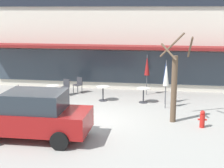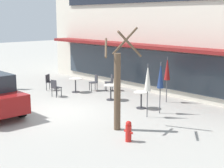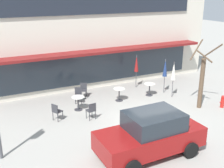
# 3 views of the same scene
# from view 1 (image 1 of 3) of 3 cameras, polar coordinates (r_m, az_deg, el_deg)

# --- Properties ---
(ground_plane) EXTENTS (80.00, 80.00, 0.00)m
(ground_plane) POSITION_cam_1_polar(r_m,az_deg,el_deg) (14.75, -4.00, -5.99)
(ground_plane) COLOR #9E9B93
(building_facade) EXTENTS (17.42, 9.10, 7.41)m
(building_facade) POSITION_cam_1_polar(r_m,az_deg,el_deg) (23.84, 1.17, 10.09)
(building_facade) COLOR beige
(building_facade) RESTS_ON ground
(cafe_table_near_wall) EXTENTS (0.70, 0.70, 0.76)m
(cafe_table_near_wall) POSITION_cam_1_polar(r_m,az_deg,el_deg) (17.63, -1.51, -1.17)
(cafe_table_near_wall) COLOR #333338
(cafe_table_near_wall) RESTS_ON ground
(cafe_table_streetside) EXTENTS (0.70, 0.70, 0.76)m
(cafe_table_streetside) POSITION_cam_1_polar(r_m,az_deg,el_deg) (18.08, -9.83, -1.01)
(cafe_table_streetside) COLOR #333338
(cafe_table_streetside) RESTS_ON ground
(cafe_table_by_tree) EXTENTS (0.70, 0.70, 0.76)m
(cafe_table_by_tree) POSITION_cam_1_polar(r_m,az_deg,el_deg) (17.34, 5.25, -1.45)
(cafe_table_by_tree) COLOR #333338
(cafe_table_by_tree) RESTS_ON ground
(patio_umbrella_green_folded) EXTENTS (0.28, 0.28, 2.20)m
(patio_umbrella_green_folded) POSITION_cam_1_polar(r_m,az_deg,el_deg) (16.26, 9.00, 1.54)
(patio_umbrella_green_folded) COLOR #4C4C51
(patio_umbrella_green_folded) RESTS_ON ground
(patio_umbrella_cream_folded) EXTENTS (0.28, 0.28, 2.20)m
(patio_umbrella_cream_folded) POSITION_cam_1_polar(r_m,az_deg,el_deg) (18.79, 5.85, 3.07)
(patio_umbrella_cream_folded) COLOR #4C4C51
(patio_umbrella_cream_folded) RESTS_ON ground
(patio_umbrella_corner_open) EXTENTS (0.28, 0.28, 2.20)m
(patio_umbrella_corner_open) POSITION_cam_1_polar(r_m,az_deg,el_deg) (17.06, 8.96, 2.05)
(patio_umbrella_corner_open) COLOR #4C4C51
(patio_umbrella_corner_open) RESTS_ON ground
(cafe_chair_0) EXTENTS (0.45, 0.45, 0.89)m
(cafe_chair_0) POSITION_cam_1_polar(r_m,az_deg,el_deg) (16.71, -10.75, -2.11)
(cafe_chair_0) COLOR #333338
(cafe_chair_0) RESTS_ON ground
(cafe_chair_1) EXTENTS (0.54, 0.54, 0.89)m
(cafe_chair_1) POSITION_cam_1_polar(r_m,az_deg,el_deg) (17.89, -14.90, -1.36)
(cafe_chair_1) COLOR #333338
(cafe_chair_1) RESTS_ON ground
(cafe_chair_2) EXTENTS (0.55, 0.55, 0.89)m
(cafe_chair_2) POSITION_cam_1_polar(r_m,az_deg,el_deg) (19.38, -5.59, 0.04)
(cafe_chair_2) COLOR #333338
(cafe_chair_2) RESTS_ON ground
(cafe_chair_3) EXTENTS (0.52, 0.52, 0.89)m
(cafe_chair_3) POSITION_cam_1_polar(r_m,az_deg,el_deg) (18.91, -7.75, -0.33)
(cafe_chair_3) COLOR #333338
(cafe_chair_3) RESTS_ON ground
(parked_sedan) EXTENTS (4.20, 2.03, 1.76)m
(parked_sedan) POSITION_cam_1_polar(r_m,az_deg,el_deg) (12.77, -13.02, -5.06)
(parked_sedan) COLOR maroon
(parked_sedan) RESTS_ON ground
(street_tree) EXTENTS (1.29, 1.26, 3.70)m
(street_tree) POSITION_cam_1_polar(r_m,az_deg,el_deg) (14.33, 10.35, 0.02)
(street_tree) COLOR brown
(street_tree) RESTS_ON ground
(fire_hydrant) EXTENTS (0.36, 0.20, 0.71)m
(fire_hydrant) POSITION_cam_1_polar(r_m,az_deg,el_deg) (14.17, 14.79, -5.64)
(fire_hydrant) COLOR red
(fire_hydrant) RESTS_ON ground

